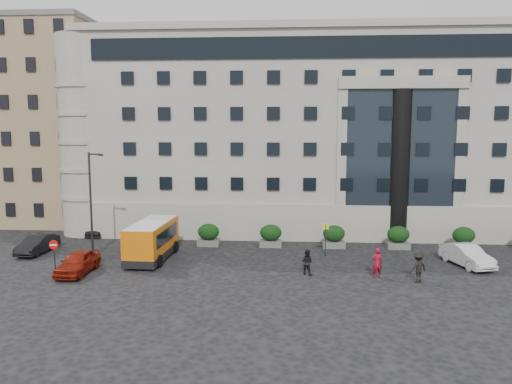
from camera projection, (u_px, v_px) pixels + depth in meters
The scene contains 23 objects.
ground at pixel (249, 273), 33.74m from camera, with size 120.00×120.00×0.00m, color black.
civic_building at pixel (320, 135), 53.99m from camera, with size 44.00×24.00×18.00m, color gray.
entrance_column at pixel (399, 167), 42.33m from camera, with size 1.80×1.80×13.00m, color black.
apartment_near at pixel (42, 126), 53.86m from camera, with size 14.00×14.00×20.00m, color #8F7A53.
apartment_far at pixel (83, 120), 71.75m from camera, with size 13.00×13.00×22.00m, color brown.
hedge_a at pixel (209, 235), 41.61m from camera, with size 1.80×1.26×1.84m.
hedge_b at pixel (271, 235), 41.27m from camera, with size 1.80×1.26×1.84m.
hedge_c at pixel (334, 236), 40.93m from camera, with size 1.80×1.26×1.84m.
hedge_d at pixel (398, 237), 40.59m from camera, with size 1.80×1.26×1.84m.
hedge_e at pixel (464, 238), 40.25m from camera, with size 1.80×1.26×1.84m.
street_lamp at pixel (92, 201), 36.95m from camera, with size 1.16×0.18×8.00m.
bus_stop_sign at pixel (326, 234), 38.11m from camera, with size 0.50×0.08×2.52m.
no_entry_sign at pixel (54, 250), 33.36m from camera, with size 0.64×0.16×2.32m.
minibus at pixel (152, 239), 37.19m from camera, with size 2.75×6.81×2.81m.
red_truck at pixel (128, 209), 52.69m from camera, with size 2.67×4.95×2.56m.
parked_car_a at pixel (78, 262), 33.59m from camera, with size 1.80×4.48×1.53m, color maroon.
parked_car_b at pixel (37, 244), 39.10m from camera, with size 1.53×4.38×1.44m, color black.
parked_car_c at pixel (99, 228), 46.04m from camera, with size 1.74×4.27×1.24m, color black.
parked_car_d at pixel (94, 218), 50.54m from camera, with size 2.36×5.12×1.42m, color black.
white_taxi at pixel (467, 255), 35.43m from camera, with size 1.62×4.64×1.53m, color silver.
pedestrian_a at pixel (377, 263), 32.61m from camera, with size 0.72×0.47×1.98m, color maroon.
pedestrian_b at pixel (307, 262), 33.28m from camera, with size 0.84×0.65×1.72m, color black.
pedestrian_c at pixel (418, 267), 31.61m from camera, with size 1.27×0.73×1.96m, color black.
Camera 1 is at (2.66, -32.68, 9.70)m, focal length 35.00 mm.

